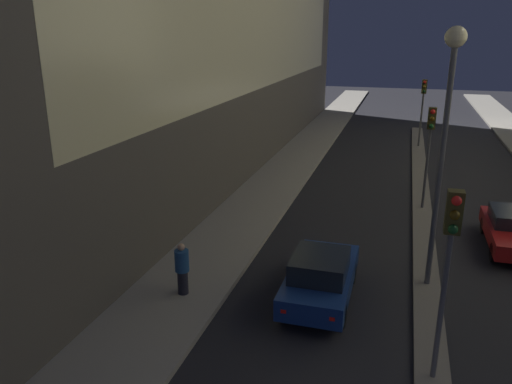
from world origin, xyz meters
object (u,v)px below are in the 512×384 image
Objects in this scene: traffic_light_far at (423,98)px; car_left_lane at (320,276)px; traffic_light_mid at (430,135)px; pedestrian_on_left_sidewalk at (182,268)px; traffic_light_near at (450,245)px; street_lamp at (448,106)px.

traffic_light_far reaches higher than car_left_lane.
traffic_light_mid is at bearing 71.12° from car_left_lane.
pedestrian_on_left_sidewalk is at bearing -165.05° from car_left_lane.
traffic_light_far is (0.00, 12.78, 0.00)m from traffic_light_mid.
traffic_light_mid is 12.78m from traffic_light_far.
street_lamp is at bearing 90.00° from traffic_light_near.
street_lamp is (0.00, 4.55, 2.20)m from traffic_light_near.
car_left_lane is (-3.03, -8.87, -2.58)m from traffic_light_mid.
traffic_light_mid and traffic_light_far have the same top height.
street_lamp is 8.72m from pedestrian_on_left_sidewalk.
traffic_light_near is 1.06× the size of car_left_lane.
traffic_light_near and traffic_light_mid have the same top height.
traffic_light_near is at bearing -14.59° from pedestrian_on_left_sidewalk.
traffic_light_far is 23.82m from pedestrian_on_left_sidewalk.
traffic_light_mid is at bearing -90.00° from traffic_light_far.
traffic_light_far is at bearing 90.00° from traffic_light_near.
pedestrian_on_left_sidewalk is at bearing -158.22° from street_lamp.
traffic_light_near reaches higher than car_left_lane.
street_lamp is (0.00, -19.92, 2.20)m from traffic_light_far.
car_left_lane is 2.60× the size of pedestrian_on_left_sidewalk.
street_lamp reaches higher than traffic_light_far.
car_left_lane is at bearing 136.99° from traffic_light_near.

